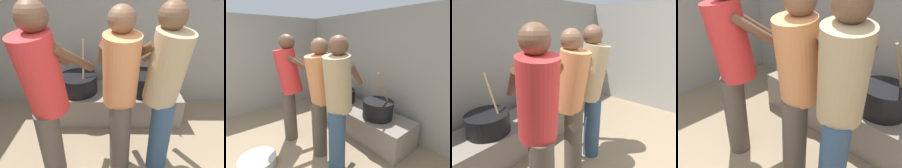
{
  "view_description": "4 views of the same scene",
  "coord_description": "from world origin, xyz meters",
  "views": [
    {
      "loc": [
        -0.24,
        -0.14,
        1.72
      ],
      "look_at": [
        -0.25,
        1.78,
        0.7
      ],
      "focal_mm": 30.94,
      "sensor_mm": 36.0,
      "label": 1
    },
    {
      "loc": [
        1.56,
        0.2,
        1.6
      ],
      "look_at": [
        -0.09,
        1.53,
        1.0
      ],
      "focal_mm": 26.69,
      "sensor_mm": 36.0,
      "label": 2
    },
    {
      "loc": [
        -1.59,
        0.2,
        1.62
      ],
      "look_at": [
        -0.25,
        1.34,
        1.06
      ],
      "focal_mm": 29.95,
      "sensor_mm": 36.0,
      "label": 3
    },
    {
      "loc": [
        0.88,
        0.2,
        1.74
      ],
      "look_at": [
        -0.38,
        1.42,
        0.77
      ],
      "focal_mm": 38.61,
      "sensor_mm": 36.0,
      "label": 4
    }
  ],
  "objects": [
    {
      "name": "hearth_ledge",
      "position": [
        -0.28,
        2.14,
        0.21
      ],
      "size": [
        1.86,
        0.6,
        0.41
      ],
      "primitive_type": "cube",
      "color": "slate",
      "rests_on": "ground_plane"
    },
    {
      "name": "cook_in_red_shirt",
      "position": [
        -0.77,
        1.14,
        0.94
      ],
      "size": [
        0.58,
        0.75,
        1.64
      ],
      "color": "#4C4238",
      "rests_on": "ground_plane"
    },
    {
      "name": "cooking_pot_main",
      "position": [
        0.14,
        2.12,
        0.55
      ],
      "size": [
        0.45,
        0.45,
        0.72
      ],
      "color": "black",
      "rests_on": "hearth_ledge"
    },
    {
      "name": "cook_in_tan_shirt",
      "position": [
        0.19,
        1.3,
        0.93
      ],
      "size": [
        0.61,
        0.74,
        1.62
      ],
      "color": "navy",
      "rests_on": "ground_plane"
    },
    {
      "name": "cook_in_orange_shirt",
      "position": [
        -0.18,
        1.31,
        0.91
      ],
      "size": [
        0.4,
        0.69,
        1.59
      ],
      "color": "#4C4238",
      "rests_on": "ground_plane"
    },
    {
      "name": "cooking_pot_secondary",
      "position": [
        -0.7,
        2.12,
        0.53
      ],
      "size": [
        0.49,
        0.49,
        0.69
      ],
      "color": "black",
      "rests_on": "hearth_ledge"
    }
  ]
}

